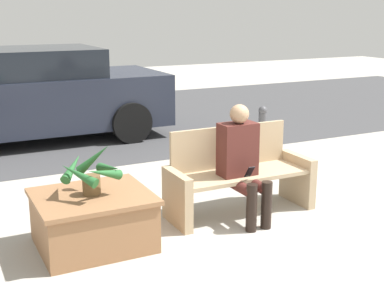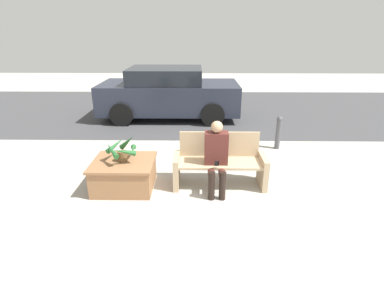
# 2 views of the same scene
# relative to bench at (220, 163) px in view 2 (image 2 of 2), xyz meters

# --- Properties ---
(ground_plane) EXTENTS (30.00, 30.00, 0.00)m
(ground_plane) POSITION_rel_bench_xyz_m (0.18, -0.92, -0.40)
(ground_plane) COLOR #ADA89E
(road_surface) EXTENTS (20.00, 6.00, 0.01)m
(road_surface) POSITION_rel_bench_xyz_m (0.18, 5.14, -0.39)
(road_surface) COLOR #424244
(road_surface) RESTS_ON ground_plane
(bench) EXTENTS (1.54, 0.54, 0.88)m
(bench) POSITION_rel_bench_xyz_m (0.00, 0.00, 0.00)
(bench) COLOR tan
(bench) RESTS_ON ground_plane
(person_seated) EXTENTS (0.37, 0.57, 1.16)m
(person_seated) POSITION_rel_bench_xyz_m (-0.07, -0.19, 0.23)
(person_seated) COLOR #51231E
(person_seated) RESTS_ON ground_plane
(planter_box) EXTENTS (1.00, 0.88, 0.48)m
(planter_box) POSITION_rel_bench_xyz_m (-1.59, -0.16, -0.14)
(planter_box) COLOR #936642
(planter_box) RESTS_ON ground_plane
(potted_plant) EXTENTS (0.54, 0.55, 0.44)m
(potted_plant) POSITION_rel_bench_xyz_m (-1.58, -0.16, 0.29)
(potted_plant) COLOR brown
(potted_plant) RESTS_ON planter_box
(parked_car) EXTENTS (4.02, 1.98, 1.47)m
(parked_car) POSITION_rel_bench_xyz_m (-1.22, 4.21, 0.34)
(parked_car) COLOR #232838
(parked_car) RESTS_ON ground_plane
(bollard_post) EXTENTS (0.12, 0.12, 0.74)m
(bollard_post) POSITION_rel_bench_xyz_m (1.41, 1.67, -0.01)
(bollard_post) COLOR #4C4C51
(bollard_post) RESTS_ON ground_plane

